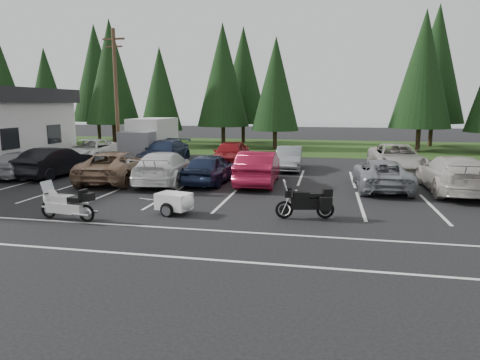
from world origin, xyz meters
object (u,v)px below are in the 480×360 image
car_far_0 (89,151)px  car_far_2 (231,154)px  car_far_1 (164,152)px  box_truck (148,139)px  car_far_3 (289,158)px  utility_pole (116,93)px  car_near_2 (117,166)px  car_near_1 (56,162)px  car_near_6 (382,174)px  car_near_7 (453,174)px  car_far_4 (397,158)px  adventure_motorcycle (305,199)px  cargo_trailer (174,203)px  car_near_3 (165,167)px  touring_motorcycle (67,201)px  car_near_4 (210,168)px  car_near_5 (258,168)px  car_near_0 (25,163)px

car_far_0 → car_far_2: bearing=-1.6°
car_far_1 → box_truck: bearing=135.6°
box_truck → car_far_3: bearing=-15.4°
utility_pole → car_far_3: bearing=-10.8°
car_near_2 → car_far_3: (8.31, 5.69, -0.08)m
car_far_3 → car_near_1: bearing=-159.5°
utility_pole → car_far_2: bearing=-11.0°
car_near_6 → car_near_7: 3.06m
car_near_2 → car_far_4: size_ratio=0.96×
car_far_0 → adventure_motorcycle: bearing=-41.4°
car_far_4 → cargo_trailer: bearing=-130.7°
utility_pole → box_truck: 3.85m
car_near_1 → car_far_0: 5.39m
car_near_3 → car_far_1: bearing=-74.1°
car_near_3 → car_far_1: car_near_3 is taller
cargo_trailer → car_far_2: bearing=107.8°
car_near_6 → car_near_7: car_near_7 is taller
car_far_4 → touring_motorcycle: car_far_4 is taller
car_near_4 → car_far_2: bearing=-83.2°
car_near_6 → car_far_0: car_far_0 is taller
car_near_2 → car_far_2: size_ratio=1.17×
car_near_1 → car_near_6: car_near_1 is taller
car_near_2 → car_far_4: 15.78m
utility_pole → car_far_1: (4.03, -1.56, -3.91)m
car_near_7 → touring_motorcycle: (-14.20, -7.69, -0.16)m
cargo_trailer → car_near_6: bearing=53.4°
car_near_5 → car_near_6: bearing=177.0°
car_near_3 → car_near_6: bearing=177.1°
car_far_2 → car_far_3: bearing=-10.3°
car_near_7 → touring_motorcycle: size_ratio=2.36×
car_near_0 → car_near_7: car_near_7 is taller
car_far_2 → cargo_trailer: bearing=-87.0°
car_near_0 → car_near_7: size_ratio=0.77×
car_near_6 → adventure_motorcycle: car_near_6 is taller
car_near_5 → car_far_0: size_ratio=0.87×
car_far_1 → car_far_4: bearing=-0.3°
car_near_4 → car_near_5: 2.40m
car_far_1 → car_near_2: bearing=-89.2°
car_far_3 → car_near_7: bearing=-35.8°
car_far_3 → car_far_4: car_far_4 is taller
car_near_2 → cargo_trailer: size_ratio=3.30×
car_near_5 → car_near_7: bearing=176.5°
touring_motorcycle → cargo_trailer: 3.63m
car_near_3 → car_far_4: (11.95, 6.13, 0.02)m
car_far_3 → car_far_4: size_ratio=0.73×
car_far_3 → car_near_6: bearing=-49.0°
car_near_6 → adventure_motorcycle: (-3.22, -5.97, -0.01)m
touring_motorcycle → utility_pole: bearing=118.8°
touring_motorcycle → adventure_motorcycle: 8.15m
car_far_3 → touring_motorcycle: 14.48m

